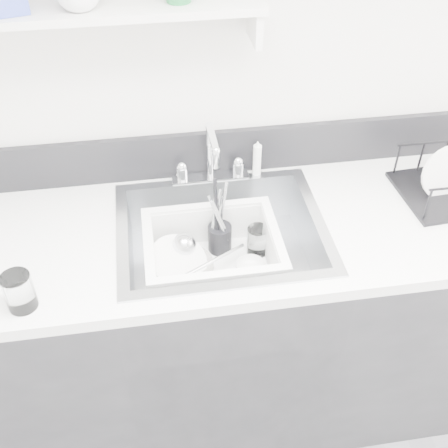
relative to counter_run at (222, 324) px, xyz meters
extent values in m
cube|color=silver|center=(0.00, 0.30, 0.84)|extent=(3.50, 0.02, 2.60)
cube|color=black|center=(0.00, 0.00, -0.02)|extent=(3.20, 0.62, 0.88)
cube|color=white|center=(0.00, 0.00, 0.44)|extent=(3.20, 0.62, 0.04)
cube|color=black|center=(0.00, 0.30, 0.54)|extent=(3.20, 0.02, 0.16)
cube|color=silver|center=(0.00, 0.25, 0.47)|extent=(0.26, 0.06, 0.02)
cylinder|color=silver|center=(-0.10, 0.25, 0.50)|extent=(0.04, 0.04, 0.05)
cylinder|color=silver|center=(0.10, 0.25, 0.50)|extent=(0.04, 0.04, 0.05)
cylinder|color=silver|center=(0.00, 0.25, 0.57)|extent=(0.02, 0.02, 0.20)
cylinder|color=silver|center=(0.00, 0.18, 0.68)|extent=(0.02, 0.15, 0.02)
cylinder|color=white|center=(0.16, 0.25, 0.53)|extent=(0.03, 0.03, 0.14)
cube|color=silver|center=(-0.35, 0.23, 1.06)|extent=(1.00, 0.16, 0.02)
cube|color=silver|center=(0.13, 0.23, 1.00)|extent=(0.02, 0.14, 0.10)
cylinder|color=white|center=(-0.13, -0.01, 0.31)|extent=(0.20, 0.20, 0.01)
cylinder|color=white|center=(-0.13, -0.01, 0.33)|extent=(0.20, 0.20, 0.01)
cylinder|color=white|center=(-0.14, -0.01, 0.36)|extent=(0.23, 0.22, 0.08)
cylinder|color=black|center=(0.00, 0.07, 0.36)|extent=(0.08, 0.08, 0.10)
cylinder|color=silver|center=(-0.01, 0.08, 0.44)|extent=(0.01, 0.05, 0.19)
cylinder|color=silver|center=(0.02, 0.06, 0.43)|extent=(0.02, 0.04, 0.17)
cylinder|color=black|center=(-0.01, 0.07, 0.46)|extent=(0.01, 0.06, 0.21)
cylinder|color=white|center=(0.12, 0.04, 0.36)|extent=(0.08, 0.08, 0.10)
cylinder|color=white|center=(-0.57, -0.23, 0.51)|extent=(0.09, 0.09, 0.11)
imported|color=white|center=(0.09, -0.05, 0.32)|extent=(0.12, 0.12, 0.03)
camera|label=1|loc=(-0.19, -1.28, 1.60)|focal=45.00mm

